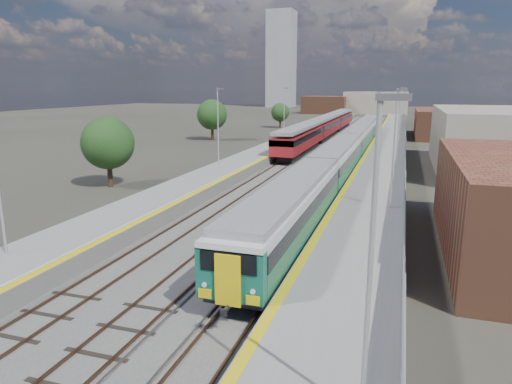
% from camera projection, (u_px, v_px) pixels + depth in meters
% --- Properties ---
extents(ground, '(320.00, 320.00, 0.00)m').
position_uv_depth(ground, '(342.00, 157.00, 57.45)').
color(ground, '#47443A').
rests_on(ground, ground).
extents(ballast_bed, '(10.50, 155.00, 0.06)m').
position_uv_depth(ballast_bed, '(328.00, 153.00, 60.43)').
color(ballast_bed, '#565451').
rests_on(ballast_bed, ground).
extents(tracks, '(8.96, 160.00, 0.17)m').
position_uv_depth(tracks, '(334.00, 151.00, 61.79)').
color(tracks, '#4C3323').
rests_on(tracks, ground).
extents(platform_right, '(4.70, 155.00, 8.52)m').
position_uv_depth(platform_right, '(387.00, 152.00, 58.06)').
color(platform_right, slate).
rests_on(platform_right, ground).
extents(platform_left, '(4.30, 155.00, 8.52)m').
position_uv_depth(platform_left, '(278.00, 147.00, 62.34)').
color(platform_left, slate).
rests_on(platform_left, ground).
extents(buildings, '(72.00, 185.50, 40.00)m').
position_uv_depth(buildings, '(322.00, 80.00, 142.61)').
color(buildings, brown).
rests_on(buildings, ground).
extents(green_train, '(2.67, 74.42, 2.94)m').
position_uv_depth(green_train, '(349.00, 147.00, 50.73)').
color(green_train, black).
rests_on(green_train, ground).
extents(red_train, '(2.86, 58.00, 3.61)m').
position_uv_depth(red_train, '(325.00, 126.00, 76.68)').
color(red_train, black).
rests_on(red_train, ground).
extents(tree_a, '(4.53, 4.53, 6.14)m').
position_uv_depth(tree_a, '(108.00, 143.00, 39.33)').
color(tree_a, '#382619').
rests_on(tree_a, ground).
extents(tree_b, '(4.89, 4.89, 6.63)m').
position_uv_depth(tree_b, '(212.00, 115.00, 74.13)').
color(tree_b, '#382619').
rests_on(tree_b, ground).
extents(tree_c, '(3.88, 3.88, 5.25)m').
position_uv_depth(tree_c, '(280.00, 112.00, 97.03)').
color(tree_c, '#382619').
rests_on(tree_c, ground).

